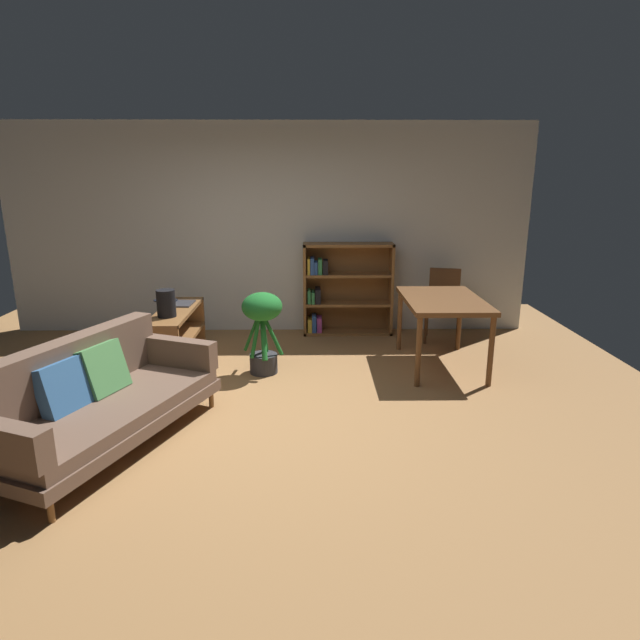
{
  "coord_description": "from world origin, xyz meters",
  "views": [
    {
      "loc": [
        0.57,
        -4.4,
        2.04
      ],
      "look_at": [
        0.64,
        0.31,
        0.77
      ],
      "focal_mm": 30.17,
      "sensor_mm": 36.0,
      "label": 1
    }
  ],
  "objects": [
    {
      "name": "ground_plane",
      "position": [
        0.0,
        0.0,
        0.0
      ],
      "size": [
        8.16,
        8.16,
        0.0
      ],
      "primitive_type": "plane",
      "color": "#9E7042"
    },
    {
      "name": "back_wall_panel",
      "position": [
        0.0,
        2.7,
        1.35
      ],
      "size": [
        6.8,
        0.1,
        2.7
      ],
      "primitive_type": "cube",
      "color": "silver",
      "rests_on": "ground_plane"
    },
    {
      "name": "fabric_couch",
      "position": [
        -1.13,
        -0.53,
        0.38
      ],
      "size": [
        1.53,
        2.14,
        0.81
      ],
      "color": "brown",
      "rests_on": "ground_plane"
    },
    {
      "name": "media_console",
      "position": [
        -0.93,
        1.31,
        0.31
      ],
      "size": [
        0.36,
        1.3,
        0.62
      ],
      "color": "brown",
      "rests_on": "ground_plane"
    },
    {
      "name": "open_laptop",
      "position": [
        -0.97,
        1.57,
        0.64
      ],
      "size": [
        0.41,
        0.34,
        0.08
      ],
      "color": "#333338",
      "rests_on": "media_console"
    },
    {
      "name": "desk_speaker",
      "position": [
        -0.94,
        1.02,
        0.76
      ],
      "size": [
        0.19,
        0.19,
        0.28
      ],
      "color": "black",
      "rests_on": "media_console"
    },
    {
      "name": "potted_floor_plant",
      "position": [
        0.05,
        1.01,
        0.56
      ],
      "size": [
        0.44,
        0.44,
        0.87
      ],
      "color": "#333338",
      "rests_on": "ground_plane"
    },
    {
      "name": "dining_table",
      "position": [
        1.97,
        1.18,
        0.69
      ],
      "size": [
        0.82,
        1.27,
        0.77
      ],
      "color": "brown",
      "rests_on": "ground_plane"
    },
    {
      "name": "dining_chair_near",
      "position": [
        2.23,
        2.19,
        0.52
      ],
      "size": [
        0.52,
        0.49,
        0.9
      ],
      "color": "#56351E",
      "rests_on": "ground_plane"
    },
    {
      "name": "bookshelf",
      "position": [
        0.97,
        2.52,
        0.59
      ],
      "size": [
        1.16,
        0.32,
        1.2
      ],
      "color": "brown",
      "rests_on": "ground_plane"
    }
  ]
}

